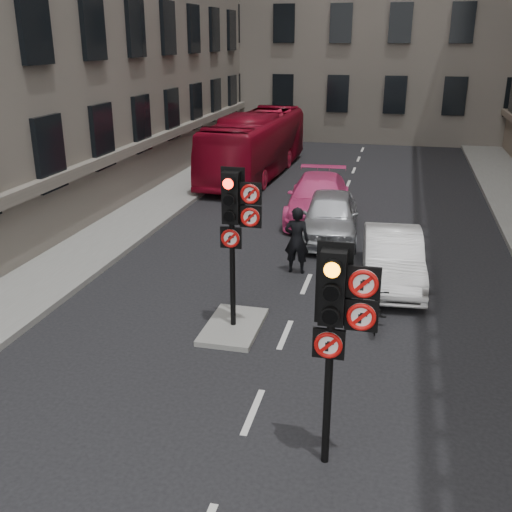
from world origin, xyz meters
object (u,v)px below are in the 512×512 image
at_px(car_silver, 330,215).
at_px(motorcycle, 377,303).
at_px(signal_far, 236,215).
at_px(bus_red, 256,145).
at_px(info_sign, 233,261).
at_px(car_pink, 318,198).
at_px(signal_near, 338,312).
at_px(motorcyclist, 297,240).
at_px(car_white, 393,258).

xyz_separation_m(car_silver, motorcycle, (1.81, -6.10, -0.23)).
distance_m(signal_far, bus_red, 16.21).
bearing_deg(info_sign, car_pink, 79.65).
height_order(signal_near, info_sign, signal_near).
height_order(signal_near, car_silver, signal_near).
bearing_deg(motorcyclist, bus_red, -70.66).
distance_m(signal_far, car_silver, 7.47).
bearing_deg(bus_red, motorcycle, -64.30).
height_order(signal_far, car_pink, signal_far).
distance_m(car_silver, car_white, 4.01).
distance_m(motorcycle, motorcyclist, 3.68).
xyz_separation_m(car_pink, bus_red, (-3.91, 6.48, 0.71)).
xyz_separation_m(signal_near, signal_far, (-2.60, 4.00, 0.12)).
height_order(car_white, motorcycle, car_white).
bearing_deg(motorcyclist, signal_near, 104.35).
height_order(bus_red, motorcycle, bus_red).
xyz_separation_m(car_silver, info_sign, (-1.49, -6.44, 0.63)).
xyz_separation_m(car_silver, motorcyclist, (-0.54, -3.30, 0.19)).
relative_size(car_white, motorcycle, 2.44).
relative_size(signal_near, info_sign, 1.81).
height_order(car_silver, motorcycle, car_silver).
height_order(car_white, motorcyclist, motorcyclist).
xyz_separation_m(signal_near, info_sign, (-2.86, 4.67, -1.19)).
bearing_deg(car_white, car_silver, 116.75).
height_order(car_silver, motorcyclist, motorcyclist).
bearing_deg(car_pink, motorcycle, -76.74).
height_order(signal_near, car_pink, signal_near).
bearing_deg(car_white, car_pink, 111.72).
height_order(car_white, bus_red, bus_red).
relative_size(motorcycle, info_sign, 0.89).
bearing_deg(signal_near, motorcyclist, 103.77).
relative_size(signal_near, bus_red, 0.34).
bearing_deg(motorcycle, car_pink, 105.69).
relative_size(car_pink, motorcycle, 2.98).
bearing_deg(info_sign, car_silver, 71.81).
xyz_separation_m(signal_far, car_pink, (0.52, 9.33, -1.95)).
bearing_deg(car_pink, info_sign, -98.75).
height_order(signal_far, motorcycle, signal_far).
distance_m(signal_far, motorcycle, 3.87).
bearing_deg(info_sign, signal_far, -73.90).
xyz_separation_m(signal_far, bus_red, (-3.39, 15.81, -1.24)).
relative_size(signal_far, info_sign, 1.81).
distance_m(car_silver, motorcycle, 6.37).
bearing_deg(signal_far, car_silver, 80.24).
bearing_deg(car_silver, car_white, -63.09).
bearing_deg(car_pink, signal_far, -96.77).
xyz_separation_m(signal_near, car_white, (0.71, 7.68, -1.88)).
height_order(car_silver, bus_red, bus_red).
distance_m(signal_near, motorcyclist, 8.20).
bearing_deg(car_silver, car_pink, 103.21).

